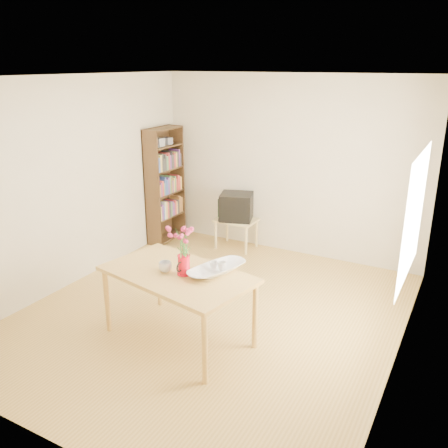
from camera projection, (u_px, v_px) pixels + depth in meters
The scene contains 11 objects.
room at pixel (213, 205), 4.99m from camera, with size 4.50×4.50×4.50m.
table at pixel (178, 279), 4.73m from camera, with size 1.65×1.14×0.75m.
tv_stand at pixel (236, 224), 7.25m from camera, with size 0.60×0.45×0.46m.
bookshelf at pixel (165, 189), 7.44m from camera, with size 0.28×0.70×1.80m.
pitcher at pixel (184, 266), 4.64m from camera, with size 0.14×0.21×0.21m.
flowers at pixel (183, 240), 4.55m from camera, with size 0.23×0.23×0.33m, color #D53268, non-canonical shape.
mug at pixel (165, 267), 4.71m from camera, with size 0.13×0.13×0.10m, color white.
bowl at pixel (217, 254), 4.64m from camera, with size 0.43×0.43×0.41m, color white.
teacup_a at pixel (213, 257), 4.67m from camera, with size 0.07×0.07×0.07m, color white.
teacup_b at pixel (222, 257), 4.65m from camera, with size 0.08×0.08×0.07m, color white.
television at pixel (237, 206), 7.17m from camera, with size 0.58×0.56×0.41m.
Camera 1 is at (2.43, -4.14, 2.73)m, focal length 38.00 mm.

